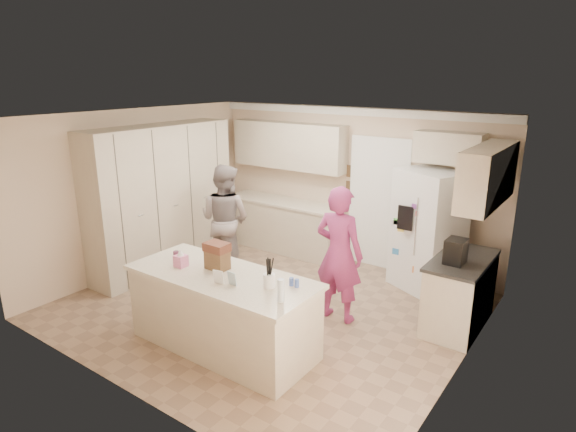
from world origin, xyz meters
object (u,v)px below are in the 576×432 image
Objects in this scene: coffee_maker at (456,251)px; utensil_crock at (269,281)px; refrigerator at (428,231)px; teen_girl at (339,254)px; teen_boy at (225,220)px; island_base at (223,313)px; dollhouse_body at (217,260)px; tissue_box at (181,261)px.

coffee_maker is 2.32m from utensil_crock.
teen_girl is (-0.60, -1.58, -0.00)m from refrigerator.
utensil_crock is 2.72m from teen_boy.
teen_girl reaches higher than island_base.
teen_girl is at bearing 55.49° from dollhouse_body.
tissue_box is 0.08× the size of teen_girl.
tissue_box is at bearing -97.07° from refrigerator.
utensil_crock reaches higher than tissue_box.
utensil_crock is at bearing -3.58° from dollhouse_body.
refrigerator is 12.00× the size of utensil_crock.
utensil_crock is 1.21m from tissue_box.
refrigerator is 3.29m from island_base.
coffee_maker is 1.41m from teen_girl.
refrigerator reaches higher than utensil_crock.
coffee_maker is 3.57m from teen_boy.
teen_boy is at bearing -9.06° from teen_girl.
coffee_maker is 0.17× the size of teen_boy.
tissue_box reaches higher than island_base.
island_base is 14.67× the size of utensil_crock.
teen_girl reaches higher than utensil_crock.
dollhouse_body is at bearing 26.57° from tissue_box.
coffee_maker reaches higher than tissue_box.
teen_girl is at bearing 49.21° from tissue_box.
utensil_crock is (-1.40, -1.85, -0.07)m from coffee_maker.
tissue_box is 1.98m from teen_girl.
coffee_maker is at bearing -160.19° from teen_girl.
utensil_crock is (-0.69, -2.92, 0.10)m from refrigerator.
refrigerator reaches higher than dollhouse_body.
teen_boy reaches higher than tissue_box.
dollhouse_body is (0.40, 0.20, 0.04)m from tissue_box.
dollhouse_body is at bearing 120.65° from teen_boy.
teen_girl is (1.29, 1.49, -0.10)m from tissue_box.
tissue_box is at bearing -169.70° from island_base.
tissue_box is at bearing -172.87° from utensil_crock.
teen_boy is (-2.16, 1.65, -0.11)m from utensil_crock.
coffee_maker is 3.28m from tissue_box.
refrigerator is at bearing 65.76° from island_base.
coffee_maker is at bearing -31.88° from refrigerator.
coffee_maker is 1.15× the size of dollhouse_body.
teen_girl reaches higher than tissue_box.
refrigerator is 6.92× the size of dollhouse_body.
utensil_crock is at bearing 84.89° from teen_girl.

